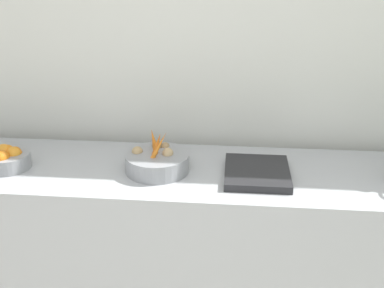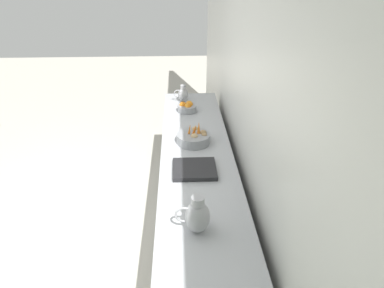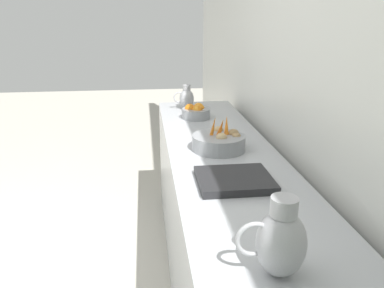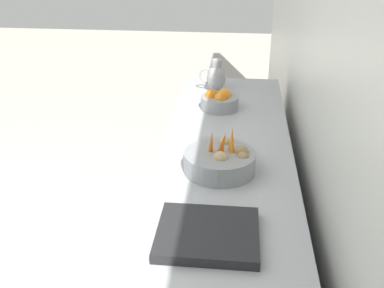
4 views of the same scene
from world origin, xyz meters
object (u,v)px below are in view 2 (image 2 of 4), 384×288
Objects in this scene: orange_bowl at (187,107)px; metal_pitcher_short at (183,94)px; metal_pitcher_tall at (197,216)px; vegetable_colander at (194,138)px.

orange_bowl is 0.31m from metal_pitcher_short.
metal_pitcher_tall is at bearing 91.12° from metal_pitcher_short.
metal_pitcher_tall is at bearing 90.08° from orange_bowl.
orange_bowl is at bearing -89.92° from metal_pitcher_tall.
vegetable_colander is 1.44× the size of orange_bowl.
vegetable_colander is at bearing -91.76° from metal_pitcher_tall.
orange_bowl is 1.86m from metal_pitcher_tall.
metal_pitcher_tall is (0.03, 1.13, 0.07)m from vegetable_colander.
vegetable_colander reaches higher than orange_bowl.
vegetable_colander is at bearing 92.97° from orange_bowl.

